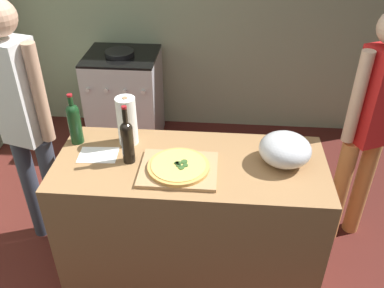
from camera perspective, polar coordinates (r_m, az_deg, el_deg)
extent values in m
cube|color=#511E19|center=(3.32, -2.18, -8.91)|extent=(4.17, 3.26, 0.02)
cube|color=#9E7247|center=(2.51, -0.19, -11.08)|extent=(1.46, 0.62, 0.93)
cube|color=tan|center=(2.14, -1.87, -3.53)|extent=(0.40, 0.32, 0.02)
cylinder|color=tan|center=(2.13, -1.88, -3.13)|extent=(0.32, 0.32, 0.02)
cylinder|color=#EAC660|center=(2.13, -1.88, -2.89)|extent=(0.28, 0.28, 0.00)
cylinder|color=#335926|center=(2.14, -1.08, -2.46)|extent=(0.03, 0.03, 0.01)
cylinder|color=#335926|center=(2.11, -0.92, -2.96)|extent=(0.03, 0.03, 0.01)
cylinder|color=#335926|center=(2.13, -1.89, -2.69)|extent=(0.03, 0.03, 0.01)
cylinder|color=#335926|center=(2.11, -1.85, -2.99)|extent=(0.02, 0.02, 0.01)
cylinder|color=#335926|center=(2.10, -1.48, -3.29)|extent=(0.03, 0.03, 0.01)
cylinder|color=#335926|center=(2.13, -2.15, -2.65)|extent=(0.02, 0.02, 0.01)
cylinder|color=#B2B2B7|center=(2.26, 12.47, -2.41)|extent=(0.12, 0.12, 0.01)
ellipsoid|color=silver|center=(2.21, 12.72, -0.73)|extent=(0.27, 0.27, 0.16)
cylinder|color=white|center=(2.32, -8.96, 3.16)|extent=(0.11, 0.11, 0.28)
cylinder|color=#997551|center=(2.32, -8.97, 3.21)|extent=(0.03, 0.03, 0.29)
cylinder|color=black|center=(2.19, -8.85, -0.14)|extent=(0.07, 0.07, 0.21)
sphere|color=black|center=(2.13, -9.08, 2.15)|extent=(0.07, 0.07, 0.07)
cylinder|color=black|center=(2.10, -9.25, 3.72)|extent=(0.03, 0.03, 0.10)
cylinder|color=maroon|center=(2.07, -9.38, 5.01)|extent=(0.03, 0.03, 0.01)
cylinder|color=#143819|center=(2.41, -15.83, 2.33)|extent=(0.07, 0.07, 0.20)
sphere|color=#143819|center=(2.36, -16.20, 4.45)|extent=(0.07, 0.07, 0.07)
cylinder|color=#143819|center=(2.33, -16.41, 5.61)|extent=(0.03, 0.03, 0.07)
cylinder|color=maroon|center=(2.32, -16.56, 6.46)|extent=(0.03, 0.03, 0.01)
cube|color=white|center=(2.32, -12.82, -1.48)|extent=(0.22, 0.16, 0.00)
cube|color=#B7B7BC|center=(3.95, -9.17, 6.07)|extent=(0.64, 0.57, 0.85)
cube|color=black|center=(3.77, -9.77, 11.93)|extent=(0.64, 0.57, 0.02)
cylinder|color=silver|center=(3.66, -14.19, 7.25)|extent=(0.04, 0.02, 0.04)
cylinder|color=silver|center=(3.61, -11.77, 7.23)|extent=(0.04, 0.02, 0.04)
cylinder|color=silver|center=(3.57, -9.29, 7.19)|extent=(0.04, 0.02, 0.04)
cylinder|color=silver|center=(3.54, -6.75, 7.14)|extent=(0.04, 0.02, 0.04)
cylinder|color=black|center=(3.75, -9.98, 12.25)|extent=(0.26, 0.26, 0.04)
cylinder|color=#383D4C|center=(3.05, -21.34, -5.57)|extent=(0.11, 0.11, 0.84)
cylinder|color=#383D4C|center=(2.94, -18.42, -6.50)|extent=(0.11, 0.11, 0.84)
cube|color=silver|center=(2.61, -23.01, 6.58)|extent=(0.27, 0.25, 0.63)
cylinder|color=tan|center=(2.50, -20.34, 6.47)|extent=(0.08, 0.08, 0.60)
cylinder|color=#D88C4C|center=(3.11, 22.38, -5.42)|extent=(0.11, 0.11, 0.81)
cylinder|color=#D88C4C|center=(3.00, 19.67, -6.29)|extent=(0.11, 0.11, 0.81)
cube|color=red|center=(2.68, 24.10, 5.96)|extent=(0.26, 0.26, 0.61)
cylinder|color=beige|center=(2.59, 21.86, 5.87)|extent=(0.08, 0.08, 0.58)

